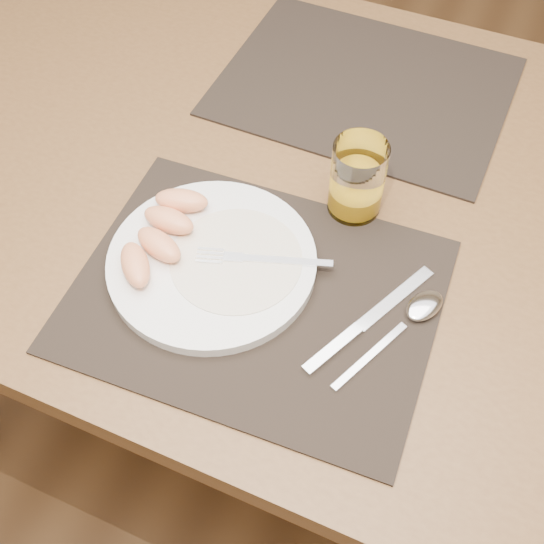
% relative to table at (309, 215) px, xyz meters
% --- Properties ---
extents(ground, '(5.00, 5.00, 0.00)m').
position_rel_table_xyz_m(ground, '(0.00, 0.00, -0.67)').
color(ground, '#55371D').
rests_on(ground, ground).
extents(table, '(1.40, 0.90, 0.75)m').
position_rel_table_xyz_m(table, '(0.00, 0.00, 0.00)').
color(table, brown).
rests_on(table, ground).
extents(placemat_near, '(0.47, 0.37, 0.00)m').
position_rel_table_xyz_m(placemat_near, '(0.01, -0.22, 0.09)').
color(placemat_near, black).
rests_on(placemat_near, table).
extents(placemat_far, '(0.45, 0.35, 0.00)m').
position_rel_table_xyz_m(placemat_far, '(0.00, 0.22, 0.09)').
color(placemat_far, black).
rests_on(placemat_far, table).
extents(plate, '(0.27, 0.27, 0.02)m').
position_rel_table_xyz_m(plate, '(-0.06, -0.20, 0.10)').
color(plate, white).
rests_on(plate, placemat_near).
extents(plate_dressing, '(0.17, 0.17, 0.00)m').
position_rel_table_xyz_m(plate_dressing, '(-0.03, -0.19, 0.10)').
color(plate_dressing, white).
rests_on(plate_dressing, plate).
extents(fork, '(0.17, 0.07, 0.00)m').
position_rel_table_xyz_m(fork, '(-0.01, -0.18, 0.11)').
color(fork, silver).
rests_on(fork, plate).
extents(knife, '(0.11, 0.21, 0.01)m').
position_rel_table_xyz_m(knife, '(0.15, -0.22, 0.09)').
color(knife, silver).
rests_on(knife, placemat_near).
extents(spoon, '(0.10, 0.18, 0.01)m').
position_rel_table_xyz_m(spoon, '(0.20, -0.17, 0.09)').
color(spoon, silver).
rests_on(spoon, placemat_near).
extents(juice_glass, '(0.07, 0.07, 0.11)m').
position_rel_table_xyz_m(juice_glass, '(0.07, -0.03, 0.14)').
color(juice_glass, white).
rests_on(juice_glass, placemat_near).
extents(grapefruit_wedges, '(0.09, 0.18, 0.03)m').
position_rel_table_xyz_m(grapefruit_wedges, '(-0.13, -0.20, 0.12)').
color(grapefruit_wedges, '#F49A63').
rests_on(grapefruit_wedges, plate).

